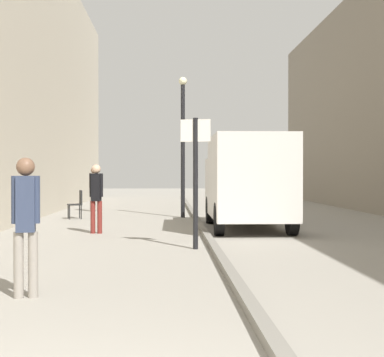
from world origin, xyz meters
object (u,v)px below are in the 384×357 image
object	(u,v)px
pedestrian_main_foreground	(96,194)
pedestrian_mid_block	(94,186)
pedestrian_far_crossing	(26,217)
street_sign_post	(196,171)
lamp_post	(183,137)
cafe_chair_near_window	(77,202)
delivery_van	(247,180)

from	to	relation	value
pedestrian_main_foreground	pedestrian_mid_block	xyz separation A→B (m)	(-1.13, 8.12, 0.00)
pedestrian_far_crossing	street_sign_post	xyz separation A→B (m)	(2.26, 4.26, 0.57)
pedestrian_mid_block	pedestrian_far_crossing	bearing A→B (deg)	81.08
pedestrian_main_foreground	street_sign_post	bearing A→B (deg)	-45.14
pedestrian_mid_block	lamp_post	xyz separation A→B (m)	(3.43, -3.18, 1.72)
pedestrian_main_foreground	cafe_chair_near_window	bearing A→B (deg)	111.64
delivery_van	lamp_post	xyz separation A→B (m)	(-1.62, 4.01, 1.41)
pedestrian_main_foreground	pedestrian_mid_block	bearing A→B (deg)	104.81
pedestrian_mid_block	delivery_van	bearing A→B (deg)	111.69
delivery_van	street_sign_post	size ratio (longest dim) A/B	1.86
pedestrian_mid_block	cafe_chair_near_window	world-z (taller)	pedestrian_mid_block
pedestrian_main_foreground	cafe_chair_near_window	world-z (taller)	pedestrian_main_foreground
pedestrian_main_foreground	delivery_van	size ratio (longest dim) A/B	0.36
street_sign_post	cafe_chair_near_window	xyz separation A→B (m)	(-3.53, 7.52, -1.00)
cafe_chair_near_window	street_sign_post	bearing A→B (deg)	-171.72
street_sign_post	pedestrian_main_foreground	bearing A→B (deg)	-38.13
pedestrian_main_foreground	cafe_chair_near_window	distance (m)	4.71
lamp_post	cafe_chair_near_window	bearing A→B (deg)	-173.23
street_sign_post	pedestrian_mid_block	bearing A→B (deg)	-58.80
street_sign_post	lamp_post	xyz separation A→B (m)	(-0.04, 7.93, 1.18)
pedestrian_mid_block	pedestrian_far_crossing	size ratio (longest dim) A/B	1.02
cafe_chair_near_window	pedestrian_mid_block	bearing A→B (deg)	-17.85
pedestrian_far_crossing	street_sign_post	size ratio (longest dim) A/B	0.65
street_sign_post	cafe_chair_near_window	distance (m)	8.37
pedestrian_main_foreground	street_sign_post	world-z (taller)	street_sign_post
pedestrian_main_foreground	pedestrian_far_crossing	bearing A→B (deg)	-82.56
pedestrian_mid_block	cafe_chair_near_window	distance (m)	3.62
delivery_van	pedestrian_mid_block	bearing A→B (deg)	125.58
pedestrian_mid_block	lamp_post	distance (m)	4.98
pedestrian_far_crossing	delivery_van	xyz separation A→B (m)	(3.84, 8.18, 0.34)
street_sign_post	lamp_post	bearing A→B (deg)	-75.83
pedestrian_mid_block	cafe_chair_near_window	bearing A→B (deg)	75.61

